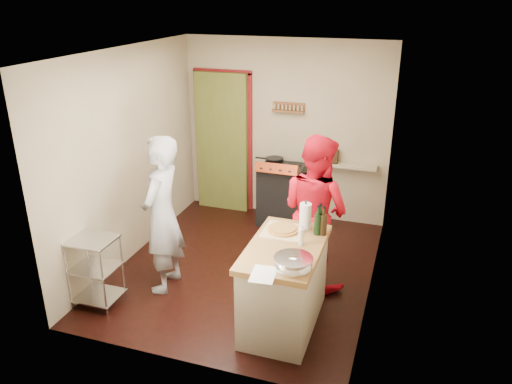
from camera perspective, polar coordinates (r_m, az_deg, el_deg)
floor at (r=6.23m, az=-1.17°, el=-8.69°), size 3.50×3.50×0.00m
back_wall at (r=7.53m, az=-1.34°, el=6.25°), size 3.00×0.44×2.60m
left_wall at (r=6.32m, az=-14.24°, el=3.99°), size 0.04×3.50×2.60m
right_wall at (r=5.39m, az=13.93°, el=0.89°), size 0.04×3.50×2.60m
ceiling at (r=5.38m, az=-1.39°, el=15.90°), size 3.00×3.50×0.02m
stove at (r=7.24m, az=2.90°, el=-0.17°), size 0.60×0.63×1.00m
wire_shelving at (r=5.64m, az=-17.92°, el=-8.30°), size 0.48×0.40×0.80m
island at (r=5.07m, az=3.30°, el=-10.36°), size 0.70×1.32×1.21m
person_stripe at (r=5.57m, az=-10.70°, el=-2.63°), size 0.47×0.68×1.80m
person_red at (r=5.65m, az=6.80°, el=-2.16°), size 1.08×1.02×1.77m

